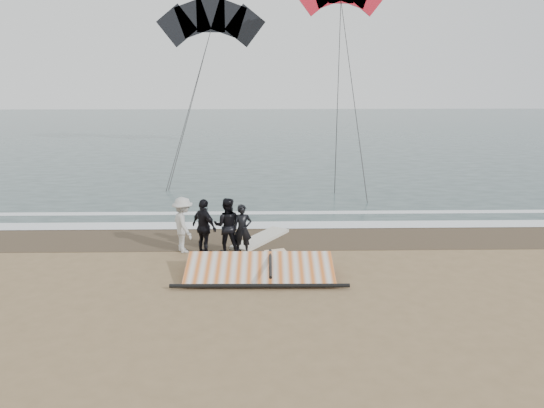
{
  "coord_description": "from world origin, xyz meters",
  "views": [
    {
      "loc": [
        0.14,
        -13.02,
        5.81
      ],
      "look_at": [
        0.47,
        3.0,
        1.6
      ],
      "focal_mm": 35.0,
      "sensor_mm": 36.0,
      "label": 1
    }
  ],
  "objects": [
    {
      "name": "kite_dark",
      "position": [
        -3.07,
        22.9,
        8.25
      ],
      "size": [
        7.89,
        5.9,
        14.13
      ],
      "color": "black",
      "rests_on": "ground"
    },
    {
      "name": "trio_cluster",
      "position": [
        -1.72,
        3.02,
        0.9
      ],
      "size": [
        2.41,
        1.49,
        1.81
      ],
      "color": "black",
      "rests_on": "ground"
    },
    {
      "name": "board_white",
      "position": [
        0.87,
        1.89,
        0.05
      ],
      "size": [
        1.3,
        2.44,
        0.09
      ],
      "primitive_type": "cube",
      "rotation": [
        0.0,
        0.0,
        0.29
      ],
      "color": "silver",
      "rests_on": "ground"
    },
    {
      "name": "ground",
      "position": [
        0.0,
        0.0,
        0.0
      ],
      "size": [
        120.0,
        120.0,
        0.0
      ],
      "primitive_type": "plane",
      "color": "#8C704C",
      "rests_on": "ground"
    },
    {
      "name": "man_main",
      "position": [
        -0.46,
        2.88,
        0.81
      ],
      "size": [
        0.61,
        0.42,
        1.61
      ],
      "primitive_type": "imported",
      "rotation": [
        0.0,
        0.0,
        0.06
      ],
      "color": "black",
      "rests_on": "ground"
    },
    {
      "name": "board_cream",
      "position": [
        0.1,
        4.18,
        0.05
      ],
      "size": [
        2.04,
        2.59,
        0.11
      ],
      "primitive_type": "cube",
      "rotation": [
        0.0,
        0.0,
        -0.59
      ],
      "color": "beige",
      "rests_on": "ground"
    },
    {
      "name": "foam_far",
      "position": [
        0.0,
        7.6,
        0.03
      ],
      "size": [
        120.0,
        0.45,
        0.01
      ],
      "primitive_type": "cube",
      "color": "white",
      "rests_on": "sea"
    },
    {
      "name": "wet_sand",
      "position": [
        0.0,
        4.5,
        0.01
      ],
      "size": [
        120.0,
        2.8,
        0.01
      ],
      "primitive_type": "cube",
      "color": "#4C3D2B",
      "rests_on": "ground"
    },
    {
      "name": "sail_rig",
      "position": [
        0.02,
        1.01,
        0.2
      ],
      "size": [
        4.82,
        2.08,
        0.52
      ],
      "color": "black",
      "rests_on": "ground"
    },
    {
      "name": "sea",
      "position": [
        0.0,
        33.0,
        0.01
      ],
      "size": [
        120.0,
        54.0,
        0.02
      ],
      "primitive_type": "cube",
      "color": "#233838",
      "rests_on": "ground"
    },
    {
      "name": "foam_near",
      "position": [
        0.0,
        5.9,
        0.03
      ],
      "size": [
        120.0,
        0.9,
        0.01
      ],
      "primitive_type": "cube",
      "color": "white",
      "rests_on": "sea"
    }
  ]
}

